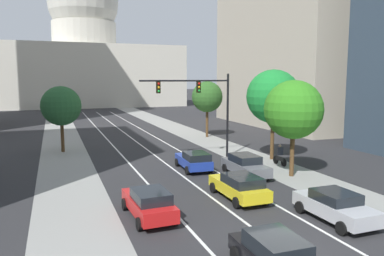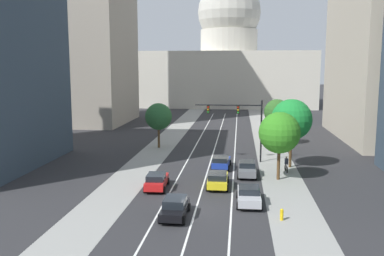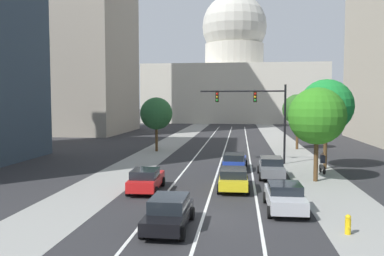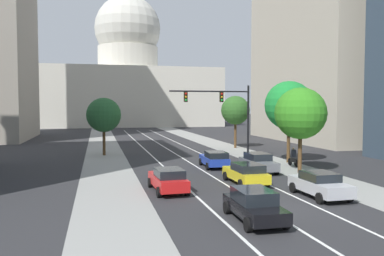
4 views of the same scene
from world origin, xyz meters
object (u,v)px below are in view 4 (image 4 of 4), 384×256
(capitol_building, at_px, (128,81))
(cyclist, at_px, (293,157))
(car_blue, at_px, (215,159))
(street_tree_far_right, at_px, (300,114))
(traffic_signal_mast, at_px, (225,107))
(car_gray, at_px, (258,162))
(car_red, at_px, (168,179))
(car_silver, at_px, (320,184))
(car_black, at_px, (254,205))
(street_tree_near_left, at_px, (104,115))
(street_tree_mid_right, at_px, (235,110))
(street_tree_near_right, at_px, (289,105))
(car_yellow, at_px, (246,173))

(capitol_building, height_order, cyclist, capitol_building)
(capitol_building, bearing_deg, car_blue, -88.99)
(street_tree_far_right, bearing_deg, traffic_signal_mast, 115.96)
(car_gray, bearing_deg, car_red, 124.66)
(car_silver, relative_size, car_red, 0.98)
(car_black, bearing_deg, car_blue, -9.33)
(car_blue, bearing_deg, car_silver, -164.23)
(street_tree_near_left, distance_m, street_tree_far_right, 21.74)
(street_tree_mid_right, bearing_deg, car_silver, -99.26)
(street_tree_near_right, bearing_deg, car_red, -142.84)
(car_silver, height_order, cyclist, cyclist)
(car_blue, distance_m, traffic_signal_mast, 6.25)
(street_tree_near_left, bearing_deg, cyclist, -36.53)
(capitol_building, bearing_deg, cyclist, -83.95)
(traffic_signal_mast, distance_m, street_tree_mid_right, 12.68)
(car_silver, xyz_separation_m, cyclist, (4.28, 11.47, 0.07))
(car_silver, relative_size, traffic_signal_mast, 0.56)
(car_silver, relative_size, car_blue, 1.04)
(car_gray, distance_m, street_tree_mid_right, 19.23)
(car_gray, relative_size, street_tree_mid_right, 0.69)
(traffic_signal_mast, bearing_deg, street_tree_near_left, 146.52)
(street_tree_mid_right, bearing_deg, car_gray, -103.85)
(car_gray, distance_m, street_tree_near_left, 19.10)
(traffic_signal_mast, height_order, street_tree_near_left, traffic_signal_mast)
(car_silver, bearing_deg, capitol_building, 1.96)
(car_gray, height_order, street_tree_far_right, street_tree_far_right)
(car_silver, bearing_deg, car_gray, -0.70)
(car_red, bearing_deg, cyclist, -60.86)
(car_blue, bearing_deg, cyclist, -94.01)
(car_silver, distance_m, street_tree_near_right, 15.37)
(car_yellow, bearing_deg, car_gray, -32.26)
(street_tree_near_right, bearing_deg, street_tree_near_left, 150.00)
(capitol_building, xyz_separation_m, street_tree_mid_right, (8.77, -64.53, -7.61))
(car_silver, xyz_separation_m, car_black, (-5.70, -3.71, 0.00))
(car_silver, xyz_separation_m, car_blue, (-2.86, 12.31, 0.00))
(traffic_signal_mast, xyz_separation_m, street_tree_far_right, (3.82, -7.85, -0.46))
(car_black, xyz_separation_m, street_tree_mid_right, (10.20, 31.33, 4.07))
(car_silver, height_order, traffic_signal_mast, traffic_signal_mast)
(car_red, relative_size, traffic_signal_mast, 0.57)
(car_black, xyz_separation_m, cyclist, (9.98, 15.18, 0.07))
(car_silver, xyz_separation_m, street_tree_near_right, (4.95, 13.77, 4.70))
(car_black, distance_m, traffic_signal_mast, 20.88)
(car_blue, relative_size, street_tree_mid_right, 0.64)
(traffic_signal_mast, relative_size, street_tree_near_left, 1.27)
(car_yellow, bearing_deg, car_blue, -0.58)
(car_blue, height_order, street_tree_mid_right, street_tree_mid_right)
(car_yellow, xyz_separation_m, street_tree_far_right, (5.99, 3.47, 4.04))
(car_red, height_order, car_blue, car_red)
(capitol_building, relative_size, traffic_signal_mast, 5.95)
(traffic_signal_mast, bearing_deg, cyclist, -42.76)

